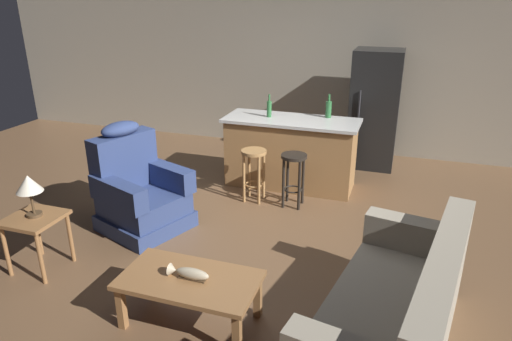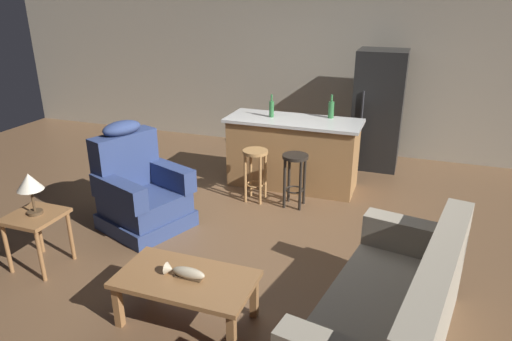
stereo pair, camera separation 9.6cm
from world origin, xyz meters
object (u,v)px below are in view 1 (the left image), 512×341
Objects in this scene: recliner_near_lamp at (139,192)px; kitchen_island at (291,153)px; fish_figurine at (188,273)px; couch at (397,315)px; coffee_table at (190,284)px; bar_stool_left at (254,166)px; bottle_short_amber at (329,109)px; table_lamp at (29,186)px; bar_stool_right at (294,171)px; bottle_tall_green at (269,108)px; end_table at (36,226)px; refrigerator at (374,109)px.

kitchen_island is (1.32, 1.71, 0.06)m from recliner_near_lamp.
fish_figurine is 1.59m from couch.
bar_stool_left reaches higher than coffee_table.
bottle_short_amber reaches higher than kitchen_island.
bottle_short_amber is at bearing 27.57° from kitchen_island.
coffee_table is at bearing -90.74° from kitchen_island.
coffee_table is 1.62× the size of bar_stool_left.
couch is 1.12× the size of kitchen_island.
bottle_short_amber reaches higher than coffee_table.
bar_stool_left is at bearing -116.58° from kitchen_island.
bottle_short_amber reaches higher than bar_stool_left.
bar_stool_right is at bearing 47.30° from table_lamp.
fish_figurine reaches higher than coffee_table.
fish_figurine is 2.41m from bar_stool_left.
bottle_tall_green is (-0.52, 0.64, 0.59)m from bar_stool_right.
bar_stool_right reaches higher than end_table.
kitchen_island is at bearing 73.06° from recliner_near_lamp.
end_table is at bearing -126.30° from bottle_short_amber.
fish_figurine is 0.50× the size of bar_stool_left.
recliner_near_lamp is 1.76× the size of bar_stool_left.
recliner_near_lamp reaches higher than couch.
end_table is at bearing -117.45° from bottle_tall_green.
refrigerator is at bearing 55.39° from end_table.
refrigerator is 5.71× the size of bottle_tall_green.
kitchen_island is at bearing -51.44° from couch.
refrigerator is 1.77m from bottle_tall_green.
bottle_short_amber is (0.45, 0.23, 0.59)m from kitchen_island.
bottle_tall_green is (-0.00, 0.64, 0.59)m from bar_stool_left.
bar_stool_left is at bearing 180.00° from bar_stool_right.
couch is 4.13m from refrigerator.
refrigerator is at bearing 55.29° from table_lamp.
bottle_tall_green is (1.45, 2.78, 0.20)m from table_lamp.
couch is at bearing 5.96° from fish_figurine.
end_table is 3.79m from bottle_short_amber.
end_table is 0.32× the size of refrigerator.
kitchen_island is 0.67m from bottle_tall_green.
bar_stool_right is at bearing 84.23° from coffee_table.
table_lamp is 4.82m from refrigerator.
recliner_near_lamp is at bearing -132.24° from bottle_short_amber.
kitchen_island is at bearing 89.26° from coffee_table.
kitchen_island is at bearing -129.23° from refrigerator.
kitchen_island reaches higher than bar_stool_left.
coffee_table is 0.54× the size of couch.
bottle_tall_green is at bearing 128.91° from bar_stool_right.
end_table is at bearing -124.61° from refrigerator.
end_table reaches higher than coffee_table.
bar_stool_left is 0.52m from bar_stool_right.
couch reaches higher than fish_figurine.
refrigerator reaches higher than couch.
kitchen_island is 5.73× the size of bottle_short_amber.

